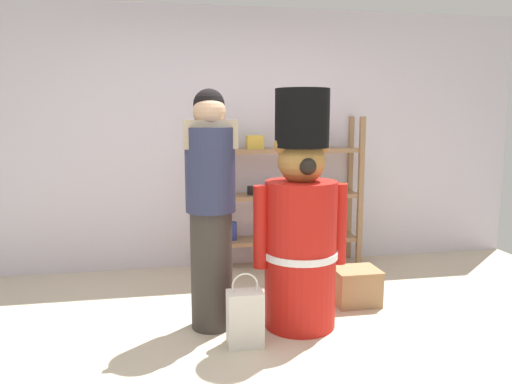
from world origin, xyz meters
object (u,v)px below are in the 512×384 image
at_px(shopping_bag, 245,318).
at_px(display_crate, 356,286).
at_px(merchandise_shelf, 286,193).
at_px(person_shopper, 211,206).
at_px(teddy_bear_guard, 301,225).

height_order(shopping_bag, display_crate, shopping_bag).
relative_size(merchandise_shelf, shopping_bag, 3.02).
bearing_deg(merchandise_shelf, shopping_bag, -112.76).
distance_m(merchandise_shelf, display_crate, 1.32).
xyz_separation_m(merchandise_shelf, person_shopper, (-0.90, -1.36, 0.14)).
bearing_deg(teddy_bear_guard, person_shopper, 171.60).
distance_m(teddy_bear_guard, shopping_bag, 0.76).
bearing_deg(shopping_bag, person_shopper, 118.61).
height_order(person_shopper, display_crate, person_shopper).
bearing_deg(person_shopper, display_crate, 10.68).
relative_size(shopping_bag, display_crate, 1.38).
xyz_separation_m(person_shopper, display_crate, (1.21, 0.23, -0.75)).
bearing_deg(display_crate, shopping_bag, -150.75).
bearing_deg(merchandise_shelf, display_crate, -74.76).
height_order(merchandise_shelf, person_shopper, person_shopper).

